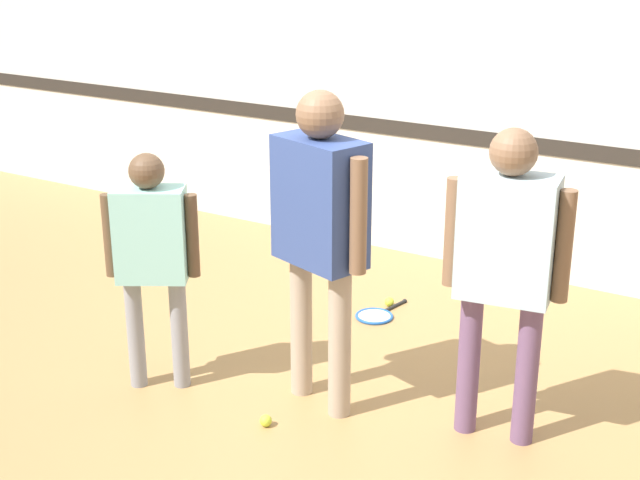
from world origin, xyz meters
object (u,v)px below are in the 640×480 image
object	(u,v)px
person_instructor	(320,218)
racket_spare_on_floor	(376,315)
person_student_right	(506,254)
tennis_ball_near_instructor	(266,421)
person_student_left	(152,247)
tennis_ball_by_spare_racket	(389,302)

from	to	relation	value
person_instructor	racket_spare_on_floor	bearing A→B (deg)	120.55
person_instructor	racket_spare_on_floor	distance (m)	1.63
person_student_right	racket_spare_on_floor	distance (m)	1.88
racket_spare_on_floor	tennis_ball_near_instructor	size ratio (longest dim) A/B	7.72
person_student_left	tennis_ball_near_instructor	size ratio (longest dim) A/B	21.10
person_student_right	tennis_ball_near_instructor	xyz separation A→B (m)	(-1.07, -0.55, -0.99)
person_student_right	tennis_ball_by_spare_racket	xyz separation A→B (m)	(-1.23, 1.21, -0.99)
tennis_ball_by_spare_racket	person_student_left	bearing A→B (deg)	-110.44
tennis_ball_near_instructor	tennis_ball_by_spare_racket	bearing A→B (deg)	94.94
racket_spare_on_floor	tennis_ball_by_spare_racket	bearing A→B (deg)	12.17
tennis_ball_near_instructor	tennis_ball_by_spare_racket	size ratio (longest dim) A/B	1.00
person_student_right	tennis_ball_near_instructor	size ratio (longest dim) A/B	25.00
racket_spare_on_floor	tennis_ball_near_instructor	world-z (taller)	tennis_ball_near_instructor
person_instructor	racket_spare_on_floor	world-z (taller)	person_instructor
tennis_ball_near_instructor	tennis_ball_by_spare_racket	distance (m)	1.77
person_student_right	racket_spare_on_floor	size ratio (longest dim) A/B	3.24
person_instructor	person_student_right	xyz separation A→B (m)	(0.96, 0.18, -0.07)
person_student_right	racket_spare_on_floor	bearing A→B (deg)	-47.91
racket_spare_on_floor	person_instructor	bearing A→B (deg)	-156.35
person_instructor	tennis_ball_near_instructor	bearing A→B (deg)	-89.58
person_student_left	person_student_right	world-z (taller)	person_student_right
tennis_ball_near_instructor	person_student_right	bearing A→B (deg)	27.27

